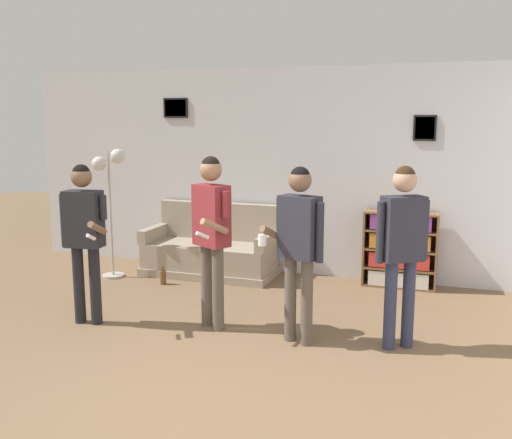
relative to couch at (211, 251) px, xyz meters
name	(u,v)px	position (x,y,z in m)	size (l,w,h in m)	color
ground_plane	(154,414)	(1.09, -3.56, -0.30)	(20.00, 20.00, 0.00)	brown
wall_back	(299,173)	(1.09, 0.41, 1.05)	(7.93, 0.08, 2.70)	silver
couch	(211,251)	(0.00, 0.00, 0.00)	(1.74, 0.80, 0.92)	gray
bookshelf	(400,250)	(2.43, 0.19, 0.17)	(0.88, 0.30, 0.94)	brown
floor_lamp	(109,181)	(-1.16, -0.57, 0.96)	(0.47, 0.28, 1.67)	#ADA89E
person_player_foreground_left	(84,228)	(-0.43, -2.15, 0.68)	(0.52, 0.43, 1.61)	black
person_player_foreground_center	(211,224)	(0.82, -1.87, 0.75)	(0.45, 0.59, 1.70)	brown
person_watcher_holding_cup	(299,237)	(1.71, -1.96, 0.70)	(0.57, 0.37, 1.63)	brown
person_spectator_near_bookshelf	(402,239)	(2.60, -1.78, 0.71)	(0.43, 0.37, 1.65)	#2D334C
bottle_on_floor	(163,277)	(-0.37, -0.67, -0.21)	(0.08, 0.08, 0.24)	brown
drinking_cup	(393,207)	(2.33, 0.19, 0.69)	(0.08, 0.08, 0.12)	yellow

